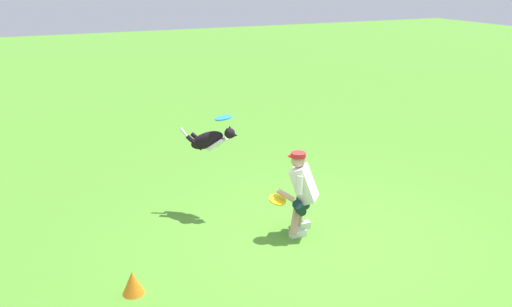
{
  "coord_description": "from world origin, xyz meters",
  "views": [
    {
      "loc": [
        3.6,
        5.76,
        3.77
      ],
      "look_at": [
        0.57,
        -0.98,
        1.15
      ],
      "focal_mm": 35.88,
      "sensor_mm": 36.0,
      "label": 1
    }
  ],
  "objects_px": {
    "frisbee_held": "(277,200)",
    "training_cone": "(133,283)",
    "frisbee_flying": "(223,118)",
    "person": "(301,191)",
    "dog": "(210,140)"
  },
  "relations": [
    {
      "from": "frisbee_held",
      "to": "training_cone",
      "type": "relative_size",
      "value": 0.86
    },
    {
      "from": "frisbee_flying",
      "to": "frisbee_held",
      "type": "bearing_deg",
      "value": 109.01
    },
    {
      "from": "person",
      "to": "training_cone",
      "type": "relative_size",
      "value": 4.24
    },
    {
      "from": "person",
      "to": "dog",
      "type": "bearing_deg",
      "value": -10.45
    },
    {
      "from": "frisbee_flying",
      "to": "frisbee_held",
      "type": "xyz_separation_m",
      "value": [
        -0.4,
        1.15,
        -1.01
      ]
    },
    {
      "from": "frisbee_flying",
      "to": "training_cone",
      "type": "distance_m",
      "value": 2.94
    },
    {
      "from": "dog",
      "to": "frisbee_flying",
      "type": "height_order",
      "value": "frisbee_flying"
    },
    {
      "from": "dog",
      "to": "frisbee_held",
      "type": "xyz_separation_m",
      "value": [
        -0.59,
        1.26,
        -0.63
      ]
    },
    {
      "from": "frisbee_flying",
      "to": "training_cone",
      "type": "height_order",
      "value": "frisbee_flying"
    },
    {
      "from": "dog",
      "to": "frisbee_flying",
      "type": "distance_m",
      "value": 0.43
    },
    {
      "from": "dog",
      "to": "training_cone",
      "type": "bearing_deg",
      "value": -87.41
    },
    {
      "from": "frisbee_held",
      "to": "frisbee_flying",
      "type": "bearing_deg",
      "value": -70.99
    },
    {
      "from": "dog",
      "to": "frisbee_flying",
      "type": "bearing_deg",
      "value": 14.96
    },
    {
      "from": "dog",
      "to": "frisbee_held",
      "type": "relative_size",
      "value": 2.94
    },
    {
      "from": "dog",
      "to": "frisbee_held",
      "type": "distance_m",
      "value": 1.53
    }
  ]
}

